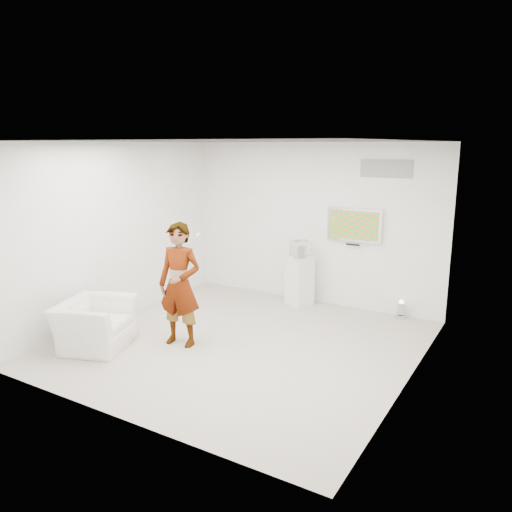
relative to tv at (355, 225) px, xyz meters
The scene contains 10 objects.
room 2.59m from the tv, 109.13° to the right, with size 5.01×5.01×3.00m.
tv is the anchor object (origin of this frame).
logo_decal 1.12m from the tv, ahead, with size 0.90×0.02×0.30m, color gray.
person 3.41m from the tv, 118.84° to the right, with size 0.68×0.44×1.86m, color white.
armchair 4.69m from the tv, 125.93° to the right, with size 1.08×0.94×0.70m, color white.
pedestal 1.46m from the tv, 162.55° to the right, with size 0.44×0.44×0.92m, color silver.
floor_uplight 1.68m from the tv, ahead, with size 0.20×0.20×0.31m, color silver.
vitrine 1.08m from the tv, 162.55° to the right, with size 0.30×0.30×0.30m, color silver.
console 1.10m from the tv, 162.55° to the right, with size 0.05×0.16×0.21m, color silver.
wii_remote 3.09m from the tv, 116.82° to the right, with size 0.03×0.13×0.03m, color silver.
Camera 1 is at (3.83, -6.01, 2.96)m, focal length 35.00 mm.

